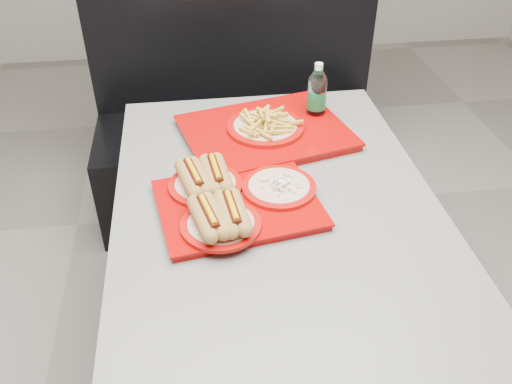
{
  "coord_description": "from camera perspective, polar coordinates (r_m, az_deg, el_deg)",
  "views": [
    {
      "loc": [
        -0.22,
        -1.13,
        1.67
      ],
      "look_at": [
        -0.07,
        -0.01,
        0.83
      ],
      "focal_mm": 38.0,
      "sensor_mm": 36.0,
      "label": 1
    }
  ],
  "objects": [
    {
      "name": "ground",
      "position": [
        2.03,
        1.92,
        -18.89
      ],
      "size": [
        6.0,
        6.0,
        0.0
      ],
      "primitive_type": "plane",
      "color": "gray",
      "rests_on": "ground"
    },
    {
      "name": "diner_table",
      "position": [
        1.58,
        2.35,
        -6.79
      ],
      "size": [
        0.92,
        1.42,
        0.75
      ],
      "color": "black",
      "rests_on": "ground"
    },
    {
      "name": "booth_bench",
      "position": [
        2.57,
        -1.88,
        6.94
      ],
      "size": [
        1.3,
        0.57,
        1.35
      ],
      "color": "black",
      "rests_on": "ground"
    },
    {
      "name": "tray_near",
      "position": [
        1.47,
        -2.63,
        -0.73
      ],
      "size": [
        0.48,
        0.4,
        0.09
      ],
      "rotation": [
        0.0,
        0.0,
        0.16
      ],
      "color": "#9B0504",
      "rests_on": "diner_table"
    },
    {
      "name": "tray_far",
      "position": [
        1.79,
        0.99,
        6.66
      ],
      "size": [
        0.6,
        0.52,
        0.1
      ],
      "rotation": [
        0.0,
        0.0,
        0.24
      ],
      "color": "#9B0504",
      "rests_on": "diner_table"
    },
    {
      "name": "water_bottle",
      "position": [
        1.87,
        6.41,
        9.99
      ],
      "size": [
        0.07,
        0.07,
        0.21
      ],
      "rotation": [
        0.0,
        0.0,
        -0.14
      ],
      "color": "silver",
      "rests_on": "diner_table"
    }
  ]
}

